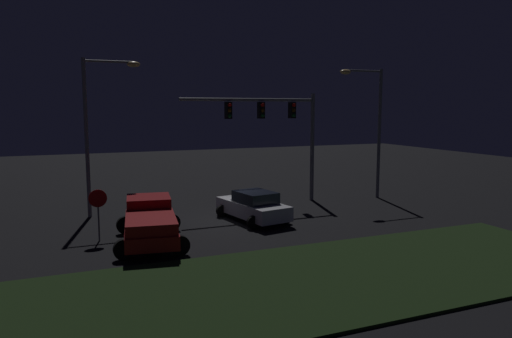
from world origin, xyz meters
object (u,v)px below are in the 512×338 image
at_px(pickup_truck, 150,220).
at_px(traffic_signal_gantry, 276,121).
at_px(street_lamp_left, 98,117).
at_px(car_sedan, 253,206).
at_px(street_lamp_right, 371,117).
at_px(stop_sign, 98,205).

height_order(pickup_truck, traffic_signal_gantry, traffic_signal_gantry).
bearing_deg(street_lamp_left, car_sedan, -30.39).
height_order(car_sedan, street_lamp_left, street_lamp_left).
distance_m(car_sedan, street_lamp_left, 9.18).
bearing_deg(street_lamp_right, pickup_truck, -161.67).
relative_size(traffic_signal_gantry, street_lamp_left, 1.02).
bearing_deg(stop_sign, traffic_signal_gantry, 23.76).
distance_m(pickup_truck, street_lamp_left, 7.52).
distance_m(traffic_signal_gantry, street_lamp_left, 9.92).
relative_size(traffic_signal_gantry, street_lamp_right, 1.04).
bearing_deg(traffic_signal_gantry, street_lamp_right, -8.49).
relative_size(street_lamp_right, stop_sign, 3.59).
distance_m(car_sedan, street_lamp_right, 10.39).
relative_size(car_sedan, traffic_signal_gantry, 0.56).
height_order(street_lamp_left, stop_sign, street_lamp_left).
bearing_deg(traffic_signal_gantry, pickup_truck, -146.09).
bearing_deg(pickup_truck, car_sedan, -61.37).
height_order(car_sedan, street_lamp_right, street_lamp_right).
height_order(pickup_truck, street_lamp_left, street_lamp_left).
bearing_deg(pickup_truck, street_lamp_left, 21.38).
height_order(traffic_signal_gantry, street_lamp_right, street_lamp_right).
relative_size(pickup_truck, traffic_signal_gantry, 0.68).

